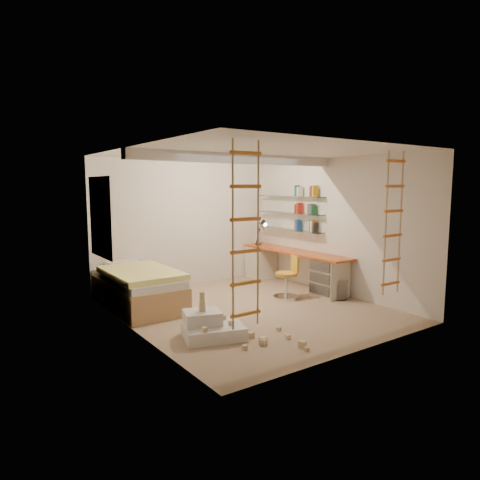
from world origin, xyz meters
TOP-DOWN VIEW (x-y plane):
  - floor at (0.00, 0.00)m, footprint 4.50×4.50m
  - ceiling_beam at (0.00, 0.30)m, footprint 4.00×0.18m
  - window_frame at (-1.97, 1.50)m, footprint 0.06×1.15m
  - window_blind at (-1.93, 1.50)m, footprint 0.02×1.00m
  - rope_ladder_left at (-1.35, -1.75)m, footprint 0.41×0.04m
  - rope_ladder_right at (1.35, -1.75)m, footprint 0.41×0.04m
  - waste_bin at (1.75, -0.40)m, footprint 0.27×0.27m
  - desk at (1.72, 0.86)m, footprint 0.56×2.80m
  - shelves at (1.87, 1.13)m, footprint 0.25×1.80m
  - bed at (-1.48, 1.23)m, footprint 1.02×2.00m
  - task_lamp at (1.67, 1.82)m, footprint 0.14×0.36m
  - swivel_chair at (0.99, 0.19)m, footprint 0.60×0.60m
  - play_platform at (-1.23, -0.75)m, footprint 0.96×0.84m
  - toy_blocks at (-0.89, -1.13)m, footprint 1.22×1.30m
  - books at (1.87, 1.13)m, footprint 0.14×0.52m

SIDE VIEW (x-z plane):
  - floor at x=0.00m, z-range 0.00..0.00m
  - play_platform at x=-1.23m, z-range -0.04..0.32m
  - waste_bin at x=1.75m, z-range 0.00..0.34m
  - toy_blocks at x=-0.89m, z-range -0.13..0.49m
  - swivel_chair at x=0.99m, z-range -0.10..0.69m
  - bed at x=-1.48m, z-range -0.02..0.67m
  - desk at x=1.72m, z-range 0.03..0.78m
  - task_lamp at x=1.67m, z-range 0.85..1.42m
  - shelves at x=1.87m, z-range 1.14..1.86m
  - rope_ladder_left at x=-1.35m, z-range 0.45..2.58m
  - rope_ladder_right at x=1.35m, z-range 0.45..2.58m
  - window_frame at x=-1.97m, z-range 0.88..2.23m
  - window_blind at x=-1.93m, z-range 0.95..2.15m
  - books at x=1.87m, z-range 1.16..2.08m
  - ceiling_beam at x=0.00m, z-range 2.44..2.60m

